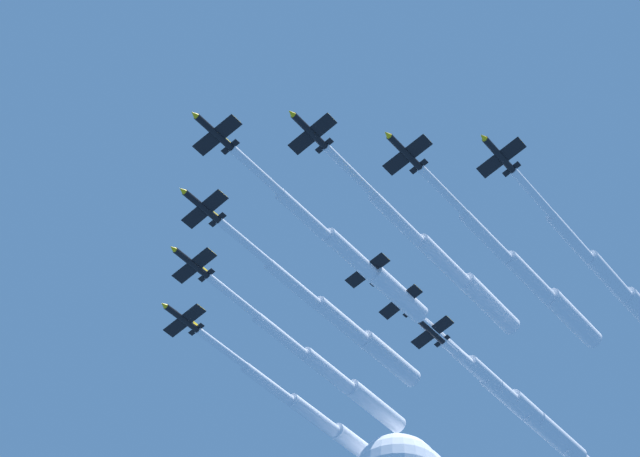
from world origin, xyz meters
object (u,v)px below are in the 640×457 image
Objects in this scene: jet_lead at (354,257)px; jet_starboard_mid at (332,374)px; jet_port_outer at (612,280)px; jet_starboard_inner at (346,325)px; jet_starboard_outer at (318,419)px; jet_trail_starboard at (521,407)px; jet_trail_port at (496,384)px; jet_tail_end at (549,434)px; jet_port_mid at (534,281)px; jet_port_inner at (448,266)px.

jet_lead is 0.94× the size of jet_starboard_mid.
jet_starboard_mid is 56.39m from jet_port_outer.
jet_starboard_outer is at bearing -161.43° from jet_starboard_inner.
jet_trail_port is at bearing -29.99° from jet_trail_starboard.
jet_tail_end is at bearing 151.36° from jet_lead.
jet_starboard_mid reaches higher than jet_starboard_outer.
jet_starboard_outer is (-29.12, -9.78, 0.82)m from jet_starboard_inner.
jet_tail_end is at bearing -164.60° from jet_port_outer.
jet_port_mid is 45.02m from jet_starboard_mid.
jet_starboard_inner is at bearing -46.45° from jet_trail_port.
jet_trail_port is 19.82m from jet_tail_end.
jet_port_outer is 0.91× the size of jet_trail_port.
jet_port_inner reaches higher than jet_starboard_outer.
jet_port_inner is 22.07m from jet_starboard_inner.
jet_port_inner is 1.04× the size of jet_starboard_inner.
jet_port_outer is 66.80m from jet_starboard_outer.
jet_port_outer is (-11.61, 44.25, -1.37)m from jet_lead.
jet_starboard_outer is at bearing -97.17° from jet_trail_port.
jet_trail_starboard is at bearing 150.01° from jet_trail_port.
jet_starboard_inner is (-15.77, -3.88, -1.83)m from jet_lead.
jet_starboard_outer is (-35.92, -44.20, 1.00)m from jet_port_mid.
jet_trail_port reaches higher than jet_port_mid.
jet_port_outer is at bearing 60.12° from jet_starboard_outer.
jet_trail_starboard is 10.88m from jet_tail_end.
jet_port_mid is at bearing 50.90° from jet_starboard_outer.
jet_port_mid is at bearing 99.52° from jet_port_inner.
jet_starboard_outer reaches higher than jet_starboard_inner.
jet_lead is 16.35m from jet_starboard_inner.
jet_trail_port is (-31.43, -8.50, 2.04)m from jet_port_mid.
jet_starboard_inner is (-9.26, -19.74, -3.45)m from jet_port_inner.
jet_port_mid is at bearing 78.82° from jet_starboard_inner.
jet_port_mid is 56.96m from jet_starboard_outer.
jet_starboard_outer is at bearing -119.88° from jet_port_outer.
jet_port_outer is 0.97× the size of jet_starboard_outer.
jet_tail_end reaches higher than jet_port_outer.
jet_starboard_outer is 47.00m from jet_tail_end.
jet_starboard_mid is at bearing -135.08° from jet_port_inner.
jet_starboard_inner is 1.02× the size of jet_port_outer.
jet_port_outer is 36.40m from jet_trail_port.
jet_trail_starboard is (-41.62, 10.64, -1.98)m from jet_port_inner.
jet_trail_port is (4.49, 35.69, 1.04)m from jet_starboard_outer.
jet_trail_starboard reaches higher than jet_starboard_mid.
jet_tail_end is at bearing 139.85° from jet_starboard_inner.
jet_lead is 0.96× the size of jet_starboard_inner.
jet_port_inner reaches higher than jet_trail_starboard.
jet_starboard_mid is at bearing -164.43° from jet_lead.
jet_lead is 54.95m from jet_trail_starboard.
jet_starboard_outer is at bearing -74.11° from jet_tail_end.
jet_port_outer is 0.94× the size of jet_trail_starboard.
jet_starboard_outer is (-33.28, -57.92, 0.35)m from jet_port_outer.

